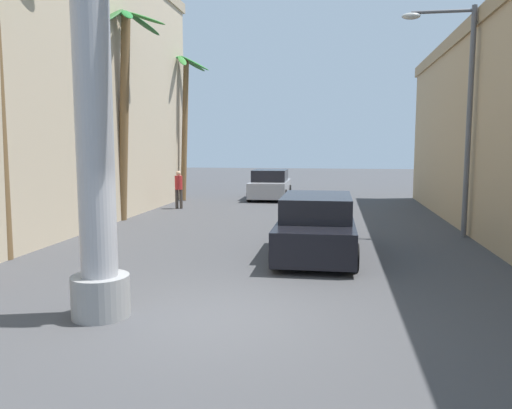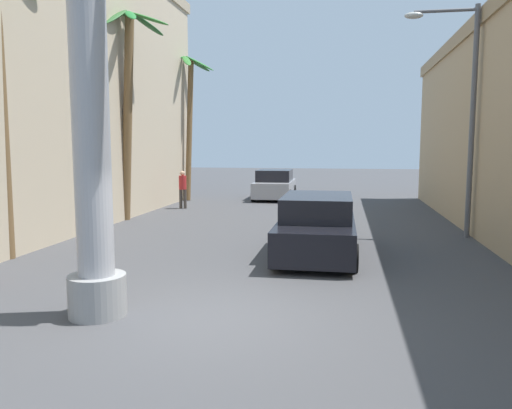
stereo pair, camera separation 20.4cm
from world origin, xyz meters
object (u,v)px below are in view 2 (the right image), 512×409
object	(u,v)px
street_lamp	(462,100)
car_lead	(317,226)
palm_tree_mid_left	(127,84)
car_far	(275,185)
palm_tree_far_left	(187,102)
pedestrian_far_left	(183,187)

from	to	relation	value
street_lamp	car_lead	size ratio (longest dim) A/B	1.40
street_lamp	palm_tree_mid_left	world-z (taller)	palm_tree_mid_left
car_lead	car_far	world-z (taller)	same
palm_tree_far_left	pedestrian_far_left	distance (m)	5.45
palm_tree_mid_left	pedestrian_far_left	world-z (taller)	palm_tree_mid_left
car_lead	pedestrian_far_left	size ratio (longest dim) A/B	2.93
palm_tree_far_left	palm_tree_mid_left	size ratio (longest dim) A/B	0.95
car_lead	car_far	xyz separation A→B (m)	(-2.97, 13.37, -0.00)
car_lead	palm_tree_far_left	distance (m)	14.77
palm_tree_mid_left	car_far	bearing A→B (deg)	62.48
car_lead	palm_tree_far_left	xyz separation A→B (m)	(-7.36, 12.05, 4.34)
street_lamp	palm_tree_far_left	size ratio (longest dim) A/B	0.94
palm_tree_far_left	palm_tree_mid_left	xyz separation A→B (m)	(-0.03, -7.17, 0.07)
street_lamp	pedestrian_far_left	size ratio (longest dim) A/B	4.09
car_far	pedestrian_far_left	xyz separation A→B (m)	(-3.54, -4.84, 0.27)
palm_tree_far_left	palm_tree_mid_left	distance (m)	7.17
palm_tree_far_left	pedestrian_far_left	xyz separation A→B (m)	(0.85, -3.52, -4.07)
palm_tree_far_left	car_far	bearing A→B (deg)	16.64
street_lamp	palm_tree_mid_left	distance (m)	11.71
street_lamp	palm_tree_mid_left	xyz separation A→B (m)	(-11.55, 1.72, 0.92)
car_lead	car_far	distance (m)	13.69
street_lamp	palm_tree_far_left	bearing A→B (deg)	142.31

